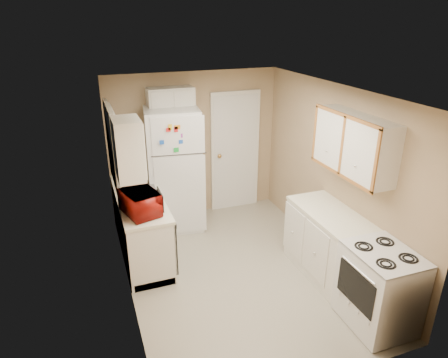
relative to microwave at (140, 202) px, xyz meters
name	(u,v)px	position (x,y,z in m)	size (l,w,h in m)	color
floor	(237,271)	(1.15, -0.37, -1.05)	(3.80, 3.80, 0.00)	#B6AF9D
ceiling	(239,92)	(1.15, -0.37, 1.35)	(3.80, 3.80, 0.00)	white
wall_left	(122,207)	(-0.25, -0.37, 0.15)	(3.80, 3.80, 0.00)	tan
wall_right	(334,175)	(2.55, -0.37, 0.15)	(3.80, 3.80, 0.00)	tan
wall_back	(195,146)	(1.15, 1.53, 0.15)	(2.80, 2.80, 0.00)	tan
wall_front	(324,278)	(1.15, -2.27, 0.15)	(2.80, 2.80, 0.00)	tan
left_counter	(141,225)	(0.05, 0.53, -0.60)	(0.60, 1.80, 0.90)	silver
dishwasher	(171,239)	(0.34, -0.07, -0.56)	(0.03, 0.58, 0.72)	black
sink	(137,194)	(0.05, 0.68, -0.19)	(0.54, 0.74, 0.16)	gray
microwave	(140,202)	(0.00, 0.00, 0.00)	(0.30, 0.54, 0.36)	#9E140C
soap_bottle	(131,176)	(0.02, 1.04, -0.05)	(0.10, 0.10, 0.22)	silver
window_blinds	(113,146)	(-0.21, 0.68, 0.55)	(0.10, 0.98, 1.08)	silver
upper_cabinet_left	(128,149)	(-0.10, -0.15, 0.75)	(0.30, 0.45, 0.70)	silver
refrigerator	(174,169)	(0.71, 1.19, -0.08)	(0.80, 0.77, 1.93)	silver
cabinet_over_fridge	(171,101)	(0.75, 1.38, 0.95)	(0.70, 0.30, 0.40)	silver
interior_door	(235,152)	(1.85, 1.49, -0.03)	(0.86, 0.06, 2.08)	silver
right_counter	(345,258)	(2.25, -1.17, -0.60)	(0.60, 2.00, 0.90)	silver
stove	(379,288)	(2.23, -1.80, -0.59)	(0.62, 0.76, 0.93)	silver
upper_cabinet_right	(354,144)	(2.40, -0.87, 0.75)	(0.30, 1.20, 0.70)	silver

